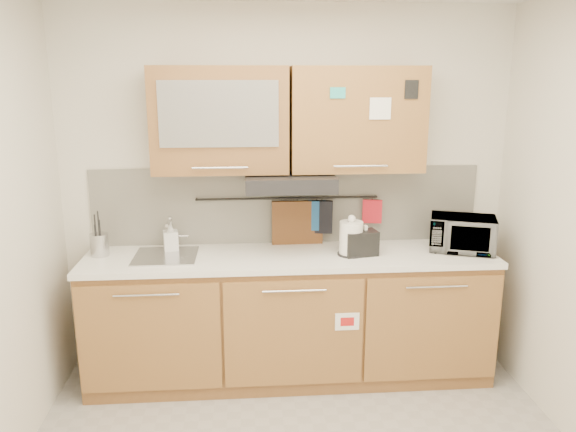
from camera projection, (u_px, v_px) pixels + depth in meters
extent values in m
plane|color=silver|center=(287.00, 191.00, 4.07)|extent=(3.20, 0.00, 3.20)
cube|color=brown|center=(290.00, 318.00, 3.99)|extent=(2.80, 0.60, 0.88)
cube|color=black|center=(290.00, 368.00, 4.09)|extent=(2.80, 0.54, 0.10)
cube|color=olive|center=(150.00, 339.00, 3.61)|extent=(0.91, 0.02, 0.74)
cylinder|color=silver|center=(146.00, 295.00, 3.51)|extent=(0.41, 0.01, 0.01)
cube|color=olive|center=(294.00, 334.00, 3.68)|extent=(0.91, 0.02, 0.74)
cylinder|color=silver|center=(294.00, 291.00, 3.58)|extent=(0.41, 0.01, 0.01)
cube|color=olive|center=(433.00, 329.00, 3.75)|extent=(0.91, 0.02, 0.74)
cylinder|color=silver|center=(437.00, 287.00, 3.65)|extent=(0.41, 0.01, 0.01)
cube|color=white|center=(290.00, 257.00, 3.87)|extent=(2.82, 0.62, 0.04)
cube|color=silver|center=(287.00, 205.00, 4.09)|extent=(2.80, 0.02, 0.56)
cube|color=brown|center=(220.00, 120.00, 3.74)|extent=(0.90, 0.35, 0.70)
cube|color=silver|center=(219.00, 114.00, 3.55)|extent=(0.76, 0.02, 0.42)
cube|color=olive|center=(356.00, 119.00, 3.81)|extent=(0.90, 0.35, 0.70)
cube|color=white|center=(380.00, 109.00, 3.62)|extent=(0.14, 0.00, 0.14)
cube|color=black|center=(290.00, 181.00, 3.80)|extent=(0.60, 0.46, 0.10)
cube|color=silver|center=(166.00, 258.00, 3.81)|extent=(0.42, 0.40, 0.03)
cylinder|color=silver|center=(171.00, 233.00, 3.94)|extent=(0.03, 0.03, 0.24)
cylinder|color=silver|center=(169.00, 223.00, 3.84)|extent=(0.02, 0.18, 0.02)
cylinder|color=black|center=(287.00, 198.00, 4.04)|extent=(1.30, 0.02, 0.02)
cylinder|color=#B6B7BB|center=(99.00, 245.00, 3.82)|extent=(0.13, 0.13, 0.15)
cylinder|color=black|center=(96.00, 235.00, 3.81)|extent=(0.01, 0.01, 0.29)
cylinder|color=black|center=(101.00, 238.00, 3.79)|extent=(0.01, 0.01, 0.26)
cylinder|color=black|center=(99.00, 233.00, 3.82)|extent=(0.01, 0.01, 0.31)
cylinder|color=black|center=(96.00, 241.00, 3.79)|extent=(0.01, 0.01, 0.23)
cylinder|color=white|center=(351.00, 238.00, 3.83)|extent=(0.18, 0.18, 0.23)
sphere|color=white|center=(352.00, 219.00, 3.79)|extent=(0.05, 0.05, 0.05)
cube|color=white|center=(365.00, 236.00, 3.85)|extent=(0.03, 0.04, 0.15)
cylinder|color=black|center=(351.00, 254.00, 3.85)|extent=(0.18, 0.18, 0.01)
cube|color=black|center=(360.00, 243.00, 3.83)|extent=(0.25, 0.18, 0.17)
cube|color=black|center=(355.00, 232.00, 3.81)|extent=(0.08, 0.11, 0.01)
cube|color=black|center=(366.00, 232.00, 3.83)|extent=(0.08, 0.11, 0.01)
imported|color=#999999|center=(462.00, 234.00, 3.93)|extent=(0.51, 0.43, 0.24)
imported|color=#999999|center=(171.00, 236.00, 3.91)|extent=(0.12, 0.12, 0.22)
cube|color=brown|center=(297.00, 232.00, 4.09)|extent=(0.37, 0.03, 0.46)
cube|color=#1E5089|center=(317.00, 216.00, 4.07)|extent=(0.13, 0.05, 0.22)
cube|color=black|center=(322.00, 217.00, 4.07)|extent=(0.16, 0.07, 0.24)
cube|color=red|center=(372.00, 211.00, 4.09)|extent=(0.14, 0.04, 0.17)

